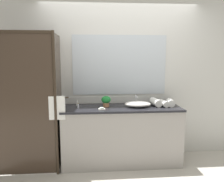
# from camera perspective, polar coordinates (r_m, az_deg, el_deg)

# --- Properties ---
(ground_plane) EXTENTS (8.00, 8.00, 0.00)m
(ground_plane) POSITION_cam_1_polar(r_m,az_deg,el_deg) (3.72, 2.42, -17.76)
(ground_plane) COLOR #B7B2A8
(wall_back_with_mirror) EXTENTS (4.40, 0.06, 2.60)m
(wall_back_with_mirror) POSITION_cam_1_polar(r_m,az_deg,el_deg) (3.70, 1.88, 3.20)
(wall_back_with_mirror) COLOR silver
(wall_back_with_mirror) RESTS_ON ground_plane
(vanity_cabinet) EXTENTS (1.80, 0.58, 0.90)m
(vanity_cabinet) POSITION_cam_1_polar(r_m,az_deg,el_deg) (3.56, 2.44, -11.16)
(vanity_cabinet) COLOR #9E9993
(vanity_cabinet) RESTS_ON ground_plane
(shower_enclosure) EXTENTS (1.20, 0.59, 2.00)m
(shower_enclosure) POSITION_cam_1_polar(r_m,az_deg,el_deg) (3.30, -19.61, -2.85)
(shower_enclosure) COLOR #2D2319
(shower_enclosure) RESTS_ON ground_plane
(sink_basin) EXTENTS (0.41, 0.28, 0.09)m
(sink_basin) POSITION_cam_1_polar(r_m,az_deg,el_deg) (3.45, 6.62, -3.32)
(sink_basin) COLOR white
(sink_basin) RESTS_ON vanity_cabinet
(faucet) EXTENTS (0.17, 0.16, 0.15)m
(faucet) POSITION_cam_1_polar(r_m,az_deg,el_deg) (3.62, 6.06, -2.62)
(faucet) COLOR silver
(faucet) RESTS_ON vanity_cabinet
(potted_plant) EXTENTS (0.15, 0.15, 0.17)m
(potted_plant) POSITION_cam_1_polar(r_m,az_deg,el_deg) (3.43, -1.53, -2.45)
(potted_plant) COLOR #B77A51
(potted_plant) RESTS_ON vanity_cabinet
(soap_dish) EXTENTS (0.10, 0.07, 0.04)m
(soap_dish) POSITION_cam_1_polar(r_m,az_deg,el_deg) (3.27, -2.62, -4.48)
(soap_dish) COLOR silver
(soap_dish) RESTS_ON vanity_cabinet
(amenity_bottle_conditioner) EXTENTS (0.02, 0.02, 0.08)m
(amenity_bottle_conditioner) POSITION_cam_1_polar(r_m,az_deg,el_deg) (3.38, -8.63, -3.73)
(amenity_bottle_conditioner) COLOR silver
(amenity_bottle_conditioner) RESTS_ON vanity_cabinet
(amenity_bottle_body_wash) EXTENTS (0.02, 0.02, 0.10)m
(amenity_bottle_body_wash) POSITION_cam_1_polar(r_m,az_deg,el_deg) (3.57, -8.91, -2.93)
(amenity_bottle_body_wash) COLOR white
(amenity_bottle_body_wash) RESTS_ON vanity_cabinet
(rolled_towel_near_edge) EXTENTS (0.14, 0.21, 0.11)m
(rolled_towel_near_edge) POSITION_cam_1_polar(r_m,az_deg,el_deg) (3.59, 14.67, -2.90)
(rolled_towel_near_edge) COLOR white
(rolled_towel_near_edge) RESTS_ON vanity_cabinet
(rolled_towel_middle) EXTENTS (0.13, 0.24, 0.09)m
(rolled_towel_middle) POSITION_cam_1_polar(r_m,az_deg,el_deg) (3.56, 12.96, -3.06)
(rolled_towel_middle) COLOR white
(rolled_towel_middle) RESTS_ON vanity_cabinet
(rolled_towel_far_edge) EXTENTS (0.15, 0.27, 0.11)m
(rolled_towel_far_edge) POSITION_cam_1_polar(r_m,az_deg,el_deg) (3.56, 11.10, -2.83)
(rolled_towel_far_edge) COLOR white
(rolled_towel_far_edge) RESTS_ON vanity_cabinet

